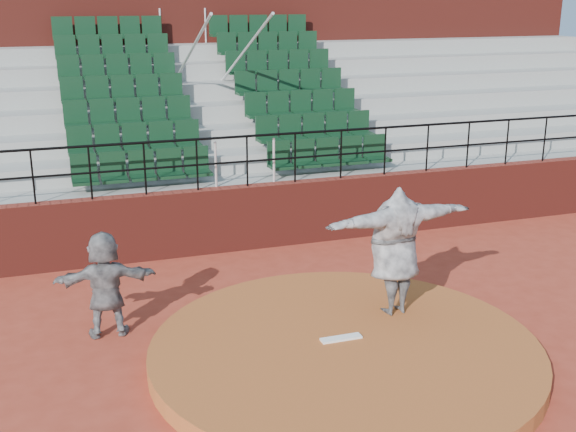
% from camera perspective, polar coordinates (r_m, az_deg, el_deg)
% --- Properties ---
extents(ground, '(90.00, 90.00, 0.00)m').
position_cam_1_polar(ground, '(10.42, 4.51, -11.25)').
color(ground, '#9C3523').
rests_on(ground, ground).
extents(pitchers_mound, '(5.50, 5.50, 0.25)m').
position_cam_1_polar(pitchers_mound, '(10.36, 4.53, -10.65)').
color(pitchers_mound, '#A45224').
rests_on(pitchers_mound, ground).
extents(pitching_rubber, '(0.60, 0.15, 0.03)m').
position_cam_1_polar(pitching_rubber, '(10.42, 4.22, -9.61)').
color(pitching_rubber, white).
rests_on(pitching_rubber, pitchers_mound).
extents(boundary_wall, '(24.00, 0.30, 1.30)m').
position_cam_1_polar(boundary_wall, '(14.55, -3.17, -0.08)').
color(boundary_wall, maroon).
rests_on(boundary_wall, ground).
extents(wall_railing, '(24.04, 0.05, 1.03)m').
position_cam_1_polar(wall_railing, '(14.20, -3.26, 5.24)').
color(wall_railing, black).
rests_on(wall_railing, boundary_wall).
extents(seating_deck, '(24.00, 5.97, 4.63)m').
position_cam_1_polar(seating_deck, '(17.79, -6.41, 5.62)').
color(seating_deck, gray).
rests_on(seating_deck, ground).
extents(press_box_facade, '(24.00, 3.00, 7.10)m').
position_cam_1_polar(press_box_facade, '(21.37, -8.98, 13.16)').
color(press_box_facade, maroon).
rests_on(press_box_facade, ground).
extents(pitcher, '(2.50, 0.90, 1.99)m').
position_cam_1_polar(pitcher, '(11.00, 8.46, -2.71)').
color(pitcher, black).
rests_on(pitcher, pitchers_mound).
extents(fielder, '(1.55, 0.59, 1.64)m').
position_cam_1_polar(fielder, '(11.11, -14.23, -5.24)').
color(fielder, black).
rests_on(fielder, ground).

